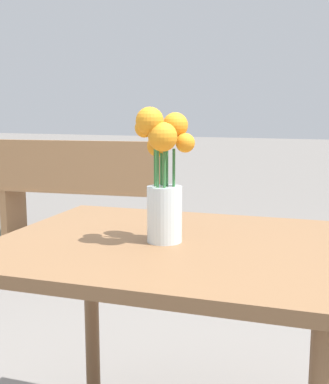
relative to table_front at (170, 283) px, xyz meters
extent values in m
cube|color=brown|center=(0.00, 0.00, 0.10)|extent=(0.95, 0.81, 0.03)
cylinder|color=brown|center=(-0.41, 0.26, -0.27)|extent=(0.05, 0.05, 0.70)
cylinder|color=brown|center=(0.35, 0.34, -0.27)|extent=(0.05, 0.05, 0.70)
cylinder|color=silver|center=(-0.01, -0.02, 0.18)|extent=(0.09, 0.09, 0.14)
cylinder|color=silver|center=(-0.01, -0.02, 0.16)|extent=(0.08, 0.08, 0.08)
cylinder|color=#337038|center=(0.01, -0.01, 0.24)|extent=(0.01, 0.01, 0.23)
sphere|color=orange|center=(0.04, 0.00, 0.36)|extent=(0.05, 0.05, 0.05)
cylinder|color=#337038|center=(-0.01, -0.01, 0.26)|extent=(0.01, 0.01, 0.26)
sphere|color=orange|center=(0.01, 0.01, 0.41)|extent=(0.06, 0.06, 0.06)
cylinder|color=#337038|center=(-0.02, 0.00, 0.23)|extent=(0.01, 0.01, 0.21)
sphere|color=orange|center=(-0.04, 0.02, 0.35)|extent=(0.06, 0.06, 0.06)
cylinder|color=#337038|center=(-0.03, -0.02, 0.25)|extent=(0.01, 0.01, 0.26)
sphere|color=orange|center=(-0.06, -0.03, 0.40)|extent=(0.05, 0.05, 0.05)
cylinder|color=#337038|center=(-0.02, -0.04, 0.26)|extent=(0.01, 0.01, 0.27)
sphere|color=orange|center=(-0.03, -0.06, 0.42)|extent=(0.07, 0.07, 0.07)
cylinder|color=#337038|center=(0.00, -0.04, 0.24)|extent=(0.01, 0.01, 0.24)
sphere|color=orange|center=(0.01, -0.06, 0.38)|extent=(0.07, 0.07, 0.07)
cube|color=#9E7047|center=(-1.71, 2.22, -0.18)|extent=(1.47, 0.59, 0.02)
cube|color=#9E7047|center=(-1.69, 2.06, 0.03)|extent=(1.42, 0.27, 0.40)
cube|color=#9E7047|center=(-2.36, 2.11, -0.41)|extent=(0.11, 0.33, 0.43)
cube|color=#9E7047|center=(-1.07, 2.33, -0.41)|extent=(0.11, 0.33, 0.43)
camera|label=1|loc=(0.46, -1.10, 0.43)|focal=45.00mm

